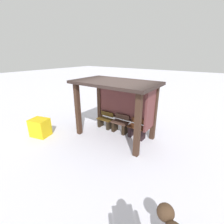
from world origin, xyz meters
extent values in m
plane|color=silver|center=(0.00, 0.00, 0.00)|extent=(60.00, 60.00, 0.00)
cube|color=#3B261B|center=(-1.34, -0.69, 1.07)|extent=(0.17, 0.17, 2.15)
cube|color=#3B261B|center=(1.34, -0.69, 1.07)|extent=(0.17, 0.17, 2.15)
cube|color=#3B261B|center=(-1.34, 0.69, 1.07)|extent=(0.17, 0.17, 2.15)
cube|color=#3B261B|center=(1.34, 0.69, 1.07)|extent=(0.17, 0.17, 2.15)
cube|color=#2E221F|center=(0.00, 0.00, 2.20)|extent=(3.14, 1.84, 0.11)
cube|color=brown|center=(0.00, 0.69, 1.32)|extent=(2.50, 0.08, 1.43)
cube|color=#3B261B|center=(0.00, 0.67, 0.55)|extent=(2.50, 0.06, 0.08)
cube|color=brown|center=(1.34, 0.24, 1.32)|extent=(0.08, 0.76, 1.43)
cube|color=#513A15|center=(-0.81, 0.39, 0.42)|extent=(0.71, 0.38, 0.03)
cube|color=#513A15|center=(-0.81, 0.56, 0.61)|extent=(0.67, 0.04, 0.20)
cube|color=black|center=(-0.55, 0.39, 0.20)|extent=(0.12, 0.33, 0.40)
cube|color=black|center=(-1.06, 0.39, 0.20)|extent=(0.12, 0.33, 0.40)
cube|color=#4A3228|center=(0.00, 0.39, 0.46)|extent=(0.71, 0.41, 0.05)
cube|color=#4A3228|center=(0.00, 0.57, 0.67)|extent=(0.67, 0.04, 0.20)
cube|color=black|center=(0.25, 0.39, 0.22)|extent=(0.12, 0.35, 0.44)
cube|color=black|center=(-0.25, 0.39, 0.22)|extent=(0.12, 0.35, 0.44)
cube|color=#4E2814|center=(0.81, 0.39, 0.47)|extent=(0.71, 0.40, 0.04)
cube|color=#4E2814|center=(0.81, 0.57, 0.67)|extent=(0.67, 0.04, 0.20)
cube|color=black|center=(1.06, 0.39, 0.23)|extent=(0.12, 0.34, 0.45)
cube|color=black|center=(0.55, 0.39, 0.23)|extent=(0.12, 0.34, 0.45)
sphere|color=#493322|center=(2.88, -2.64, 0.61)|extent=(0.30, 0.30, 0.30)
cube|color=yellow|center=(-2.50, -1.75, 0.36)|extent=(0.82, 0.72, 0.73)
camera|label=1|loc=(3.26, -4.76, 3.17)|focal=25.16mm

